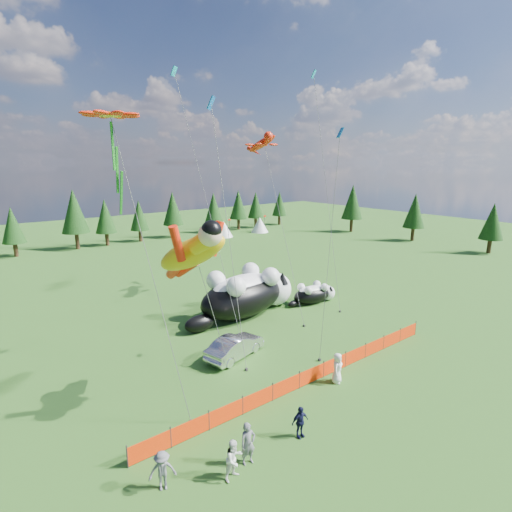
{
  "coord_description": "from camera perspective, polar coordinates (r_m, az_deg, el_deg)",
  "views": [
    {
      "loc": [
        -15.53,
        -17.74,
        12.62
      ],
      "look_at": [
        1.28,
        4.0,
        6.19
      ],
      "focal_mm": 28.0,
      "sensor_mm": 36.0,
      "label": 1
    }
  ],
  "objects": [
    {
      "name": "diamond_kite_c",
      "position": [
        25.79,
        11.74,
        14.81
      ],
      "size": [
        2.09,
        1.16,
        15.07
      ],
      "color": "#0B59AC",
      "rests_on": "ground"
    },
    {
      "name": "tree_line",
      "position": [
        65.2,
        -23.66,
        4.47
      ],
      "size": [
        90.0,
        4.0,
        8.0
      ],
      "primitive_type": null,
      "color": "black",
      "rests_on": "ground"
    },
    {
      "name": "ground",
      "position": [
        26.74,
        3.18,
        -15.02
      ],
      "size": [
        160.0,
        160.0,
        0.0
      ],
      "primitive_type": "plane",
      "color": "#113209",
      "rests_on": "ground"
    },
    {
      "name": "spectator_d",
      "position": [
        18.16,
        -13.24,
        -27.7
      ],
      "size": [
        1.21,
        0.91,
        1.67
      ],
      "primitive_type": "imported",
      "rotation": [
        0.0,
        0.0,
        -0.37
      ],
      "color": "#5E5F63",
      "rests_on": "ground"
    },
    {
      "name": "safety_fence",
      "position": [
        24.6,
        7.97,
        -16.48
      ],
      "size": [
        22.06,
        0.06,
        1.1
      ],
      "color": "#262626",
      "rests_on": "ground"
    },
    {
      "name": "spectator_c",
      "position": [
        20.34,
        6.31,
        -22.49
      ],
      "size": [
        0.97,
        0.58,
        1.58
      ],
      "primitive_type": "imported",
      "rotation": [
        0.0,
        0.0,
        -0.11
      ],
      "color": "#131536",
      "rests_on": "ground"
    },
    {
      "name": "flower_kite",
      "position": [
        19.88,
        -20.02,
        17.94
      ],
      "size": [
        3.61,
        4.86,
        14.98
      ],
      "color": "red",
      "rests_on": "ground"
    },
    {
      "name": "festival_tents",
      "position": [
        64.52,
        -12.85,
        2.82
      ],
      "size": [
        50.0,
        3.2,
        2.8
      ],
      "primitive_type": null,
      "color": "white",
      "rests_on": "ground"
    },
    {
      "name": "diamond_kite_d",
      "position": [
        34.23,
        -11.11,
        22.73
      ],
      "size": [
        1.15,
        8.11,
        20.92
      ],
      "color": "#0E96AA",
      "rests_on": "ground"
    },
    {
      "name": "spectator_e",
      "position": [
        24.7,
        11.54,
        -15.41
      ],
      "size": [
        1.06,
        0.92,
        1.83
      ],
      "primitive_type": "imported",
      "rotation": [
        0.0,
        0.0,
        0.47
      ],
      "color": "white",
      "rests_on": "ground"
    },
    {
      "name": "spectator_a",
      "position": [
        18.78,
        -1.16,
        -25.22
      ],
      "size": [
        0.76,
        0.55,
        1.91
      ],
      "primitive_type": "imported",
      "rotation": [
        0.0,
        0.0,
        -0.14
      ],
      "color": "#5E5F63",
      "rests_on": "ground"
    },
    {
      "name": "car",
      "position": [
        27.16,
        -3.02,
        -12.78
      ],
      "size": [
        4.78,
        2.73,
        1.49
      ],
      "primitive_type": "imported",
      "rotation": [
        0.0,
        0.0,
        1.84
      ],
      "color": "silver",
      "rests_on": "ground"
    },
    {
      "name": "diamond_kite_a",
      "position": [
        26.19,
        -6.25,
        19.7
      ],
      "size": [
        1.01,
        4.59,
        17.17
      ],
      "color": "#0B59AC",
      "rests_on": "ground"
    },
    {
      "name": "cat_small",
      "position": [
        37.27,
        8.3,
        -5.31
      ],
      "size": [
        5.2,
        2.34,
        1.88
      ],
      "rotation": [
        0.0,
        0.0,
        -0.14
      ],
      "color": "black",
      "rests_on": "ground"
    },
    {
      "name": "gecko_kite",
      "position": [
        39.41,
        0.83,
        15.75
      ],
      "size": [
        5.04,
        12.76,
        17.69
      ],
      "color": "red",
      "rests_on": "ground"
    },
    {
      "name": "spectator_b",
      "position": [
        18.22,
        -3.15,
        -27.01
      ],
      "size": [
        0.91,
        0.62,
        1.74
      ],
      "primitive_type": "imported",
      "rotation": [
        0.0,
        0.0,
        0.15
      ],
      "color": "white",
      "rests_on": "ground"
    },
    {
      "name": "cat_large",
      "position": [
        33.79,
        -1.26,
        -5.28
      ],
      "size": [
        11.25,
        4.97,
        4.07
      ],
      "rotation": [
        0.0,
        0.0,
        0.13
      ],
      "color": "black",
      "rests_on": "ground"
    },
    {
      "name": "diamond_kite_b",
      "position": [
        36.87,
        8.51,
        22.35
      ],
      "size": [
        0.96,
        4.83,
        20.73
      ],
      "color": "#0E96AA",
      "rests_on": "ground"
    },
    {
      "name": "superhero_kite",
      "position": [
        20.57,
        -9.13,
        0.48
      ],
      "size": [
        6.25,
        6.13,
        10.58
      ],
      "color": "#E7AE0C",
      "rests_on": "ground"
    }
  ]
}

